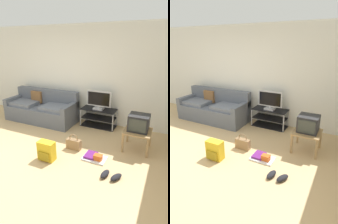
# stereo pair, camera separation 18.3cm
# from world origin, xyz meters

# --- Properties ---
(ground_plane) EXTENTS (9.00, 9.80, 0.02)m
(ground_plane) POSITION_xyz_m (0.00, 0.00, -0.01)
(ground_plane) COLOR tan
(wall_back) EXTENTS (9.00, 0.10, 2.70)m
(wall_back) POSITION_xyz_m (0.00, 2.45, 1.35)
(wall_back) COLOR silver
(wall_back) RESTS_ON ground_plane
(couch) EXTENTS (2.11, 0.86, 0.90)m
(couch) POSITION_xyz_m (-0.73, 1.86, 0.34)
(couch) COLOR #565B66
(couch) RESTS_ON ground_plane
(tv_stand) EXTENTS (0.96, 0.44, 0.50)m
(tv_stand) POSITION_xyz_m (0.97, 2.15, 0.25)
(tv_stand) COLOR black
(tv_stand) RESTS_ON ground_plane
(flat_tv) EXTENTS (0.67, 0.22, 0.51)m
(flat_tv) POSITION_xyz_m (0.97, 2.13, 0.75)
(flat_tv) COLOR #B2B2B7
(flat_tv) RESTS_ON tv_stand
(side_table) EXTENTS (0.56, 0.56, 0.45)m
(side_table) POSITION_xyz_m (2.17, 1.33, 0.39)
(side_table) COLOR #9E7A4C
(side_table) RESTS_ON ground_plane
(crt_tv) EXTENTS (0.41, 0.39, 0.35)m
(crt_tv) POSITION_xyz_m (2.17, 1.35, 0.63)
(crt_tv) COLOR #232326
(crt_tv) RESTS_ON side_table
(backpack) EXTENTS (0.34, 0.25, 0.39)m
(backpack) POSITION_xyz_m (0.62, 0.18, 0.19)
(backpack) COLOR gold
(backpack) RESTS_ON ground_plane
(handbag) EXTENTS (0.32, 0.13, 0.36)m
(handbag) POSITION_xyz_m (0.92, 0.76, 0.13)
(handbag) COLOR olive
(handbag) RESTS_ON ground_plane
(sneakers_pair) EXTENTS (0.39, 0.27, 0.09)m
(sneakers_pair) POSITION_xyz_m (1.94, 0.18, 0.04)
(sneakers_pair) COLOR black
(sneakers_pair) RESTS_ON ground_plane
(floor_tray) EXTENTS (0.47, 0.32, 0.14)m
(floor_tray) POSITION_xyz_m (1.47, 0.59, 0.04)
(floor_tray) COLOR silver
(floor_tray) RESTS_ON ground_plane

